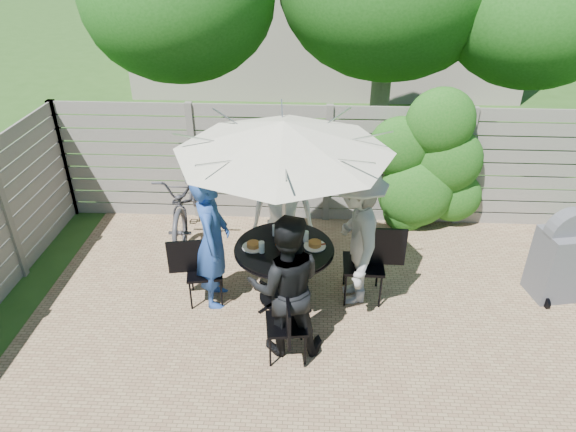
# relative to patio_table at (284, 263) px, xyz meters

# --- Properties ---
(patio_table) EXTENTS (1.25, 1.25, 0.76)m
(patio_table) POSITION_rel_patio_table_xyz_m (0.00, 0.00, 0.00)
(patio_table) COLOR black
(patio_table) RESTS_ON ground
(umbrella) EXTENTS (2.55, 2.55, 2.29)m
(umbrella) POSITION_rel_patio_table_xyz_m (0.00, 0.00, 1.60)
(umbrella) COLOR silver
(umbrella) RESTS_ON ground
(chair_back) EXTENTS (0.45, 0.65, 0.88)m
(chair_back) POSITION_rel_patio_table_xyz_m (-0.08, 0.96, -0.26)
(chair_back) COLOR black
(chair_back) RESTS_ON ground
(person_back) EXTENTS (0.84, 0.58, 1.63)m
(person_back) POSITION_rel_patio_table_xyz_m (-0.07, 0.83, 0.29)
(person_back) COLOR white
(person_back) RESTS_ON ground
(chair_left) EXTENTS (0.66, 0.49, 0.87)m
(chair_left) POSITION_rel_patio_table_xyz_m (-0.96, -0.08, -0.27)
(chair_left) COLOR black
(chair_left) RESTS_ON ground
(person_left) EXTENTS (0.46, 0.65, 1.70)m
(person_left) POSITION_rel_patio_table_xyz_m (-0.83, -0.07, 0.32)
(person_left) COLOR #24489C
(person_left) RESTS_ON ground
(chair_front) EXTENTS (0.47, 0.65, 0.87)m
(chair_front) POSITION_rel_patio_table_xyz_m (0.08, -0.96, -0.27)
(chair_front) COLOR black
(chair_front) RESTS_ON ground
(person_front) EXTENTS (0.84, 0.68, 1.64)m
(person_front) POSITION_rel_patio_table_xyz_m (0.07, -0.83, 0.29)
(person_front) COLOR black
(person_front) RESTS_ON ground
(chair_right) EXTENTS (0.72, 0.49, 1.00)m
(chair_right) POSITION_rel_patio_table_xyz_m (0.96, 0.08, -0.23)
(chair_right) COLOR black
(chair_right) RESTS_ON ground
(person_right) EXTENTS (0.75, 1.20, 1.78)m
(person_right) POSITION_rel_patio_table_xyz_m (0.83, 0.07, 0.36)
(person_right) COLOR #A19F9D
(person_right) RESTS_ON ground
(plate_back) EXTENTS (0.26, 0.26, 0.06)m
(plate_back) POSITION_rel_patio_table_xyz_m (-0.03, 0.36, 0.25)
(plate_back) COLOR white
(plate_back) RESTS_ON patio_table
(plate_left) EXTENTS (0.26, 0.26, 0.06)m
(plate_left) POSITION_rel_patio_table_xyz_m (-0.36, -0.03, 0.25)
(plate_left) COLOR white
(plate_left) RESTS_ON patio_table
(plate_front) EXTENTS (0.26, 0.26, 0.06)m
(plate_front) POSITION_rel_patio_table_xyz_m (0.03, -0.36, 0.25)
(plate_front) COLOR white
(plate_front) RESTS_ON patio_table
(plate_right) EXTENTS (0.26, 0.26, 0.06)m
(plate_right) POSITION_rel_patio_table_xyz_m (0.36, 0.03, 0.25)
(plate_right) COLOR white
(plate_right) RESTS_ON patio_table
(glass_back) EXTENTS (0.07, 0.07, 0.14)m
(glass_back) POSITION_rel_patio_table_xyz_m (-0.13, 0.25, 0.30)
(glass_back) COLOR silver
(glass_back) RESTS_ON patio_table
(glass_left) EXTENTS (0.07, 0.07, 0.14)m
(glass_left) POSITION_rel_patio_table_xyz_m (-0.25, -0.13, 0.30)
(glass_left) COLOR silver
(glass_left) RESTS_ON patio_table
(glass_front) EXTENTS (0.07, 0.07, 0.14)m
(glass_front) POSITION_rel_patio_table_xyz_m (0.13, -0.25, 0.30)
(glass_front) COLOR silver
(glass_front) RESTS_ON patio_table
(glass_right) EXTENTS (0.07, 0.07, 0.14)m
(glass_right) POSITION_rel_patio_table_xyz_m (0.25, 0.13, 0.30)
(glass_right) COLOR silver
(glass_right) RESTS_ON patio_table
(syrup_jug) EXTENTS (0.09, 0.09, 0.16)m
(syrup_jug) POSITION_rel_patio_table_xyz_m (-0.06, 0.04, 0.31)
(syrup_jug) COLOR #59280C
(syrup_jug) RESTS_ON patio_table
(coffee_cup) EXTENTS (0.08, 0.08, 0.12)m
(coffee_cup) POSITION_rel_patio_table_xyz_m (0.08, 0.23, 0.29)
(coffee_cup) COLOR #C6B293
(coffee_cup) RESTS_ON patio_table
(bicycle) EXTENTS (0.76, 2.04, 1.06)m
(bicycle) POSITION_rel_patio_table_xyz_m (-1.49, 1.57, 0.00)
(bicycle) COLOR #333338
(bicycle) RESTS_ON ground
(bbq_grill) EXTENTS (0.67, 0.56, 1.21)m
(bbq_grill) POSITION_rel_patio_table_xyz_m (3.34, 0.25, 0.02)
(bbq_grill) COLOR #504F54
(bbq_grill) RESTS_ON ground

